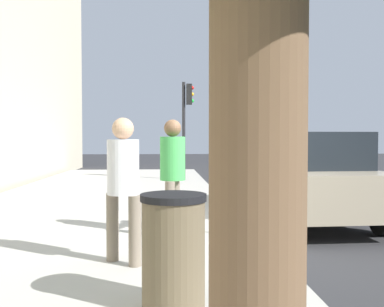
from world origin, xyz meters
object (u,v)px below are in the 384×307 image
parking_meter (221,170)px  traffic_signal (186,114)px  parked_sedan_near (305,176)px  pedestrian_bystander (123,178)px  trash_bin (173,251)px  pedestrian_at_meter (173,167)px

parking_meter → traffic_signal: 9.28m
parking_meter → parked_sedan_near: size_ratio=0.32×
parking_meter → pedestrian_bystander: (-1.51, 1.38, 0.01)m
parking_meter → trash_bin: parking_meter is taller
pedestrian_bystander → traffic_signal: bearing=33.4°
pedestrian_bystander → traffic_signal: (10.68, -1.31, 1.40)m
parking_meter → parked_sedan_near: bearing=-47.8°
parking_meter → trash_bin: size_ratio=1.40×
pedestrian_bystander → trash_bin: size_ratio=1.73×
parking_meter → pedestrian_at_meter: pedestrian_at_meter is taller
trash_bin → traffic_signal: bearing=-3.5°
parking_meter → pedestrian_at_meter: bearing=89.8°
pedestrian_bystander → trash_bin: (-1.39, -0.57, -0.52)m
parked_sedan_near → traffic_signal: traffic_signal is taller
pedestrian_bystander → parked_sedan_near: 4.64m
pedestrian_bystander → traffic_signal: size_ratio=0.49×
pedestrian_bystander → traffic_signal: traffic_signal is taller
pedestrian_bystander → parked_sedan_near: (3.25, -3.30, -0.28)m
pedestrian_at_meter → pedestrian_bystander: bearing=-99.0°
parked_sedan_near → pedestrian_at_meter: bearing=122.9°
pedestrian_at_meter → traffic_signal: 9.29m
pedestrian_at_meter → traffic_signal: traffic_signal is taller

